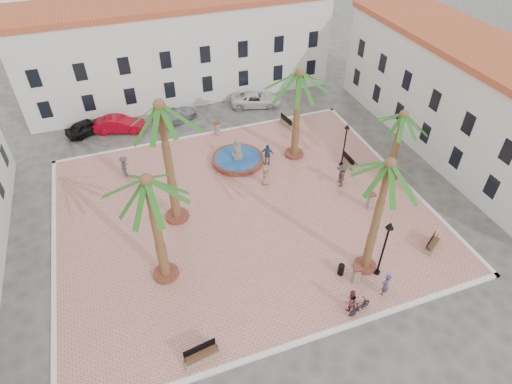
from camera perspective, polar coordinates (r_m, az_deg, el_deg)
The scene contains 36 objects.
ground at distance 31.30m, azimuth -1.72°, elevation -2.64°, with size 120.00×120.00×0.00m, color #56544F.
plaza at distance 31.25m, azimuth -1.73°, elevation -2.54°, with size 26.00×22.00×0.15m, color tan.
kerb_n at distance 39.73m, azimuth -6.83°, elevation 7.67°, with size 26.30×0.30×0.16m, color silver.
kerb_s at distance 24.82m, azimuth 6.86°, elevation -18.96°, with size 26.30×0.30×0.16m, color silver.
kerb_e at distance 36.40m, azimuth 18.07°, elevation 2.33°, with size 0.30×22.30×0.16m, color silver.
kerb_w at distance 31.07m, azimuth -25.32°, elevation -7.84°, with size 0.30×22.30×0.16m, color silver.
building_north at distance 45.54m, azimuth -10.32°, elevation 18.36°, with size 30.40×7.40×9.50m.
building_east at distance 39.70m, azimuth 26.17°, elevation 11.06°, with size 7.40×26.40×9.00m.
fountain at distance 35.68m, azimuth -2.46°, elevation 4.47°, with size 4.30×4.30×2.22m.
palm_nw at distance 26.36m, azimuth -12.51°, elevation 9.49°, with size 5.41×5.41×9.38m.
palm_sw at distance 22.99m, azimuth -14.09°, elevation -0.08°, with size 5.14×5.14×7.92m.
palm_s at distance 23.46m, azimuth 17.11°, elevation 2.05°, with size 4.64×4.64×8.46m.
palm_e at distance 33.51m, azimuth 18.85°, elevation 8.66°, with size 4.91×4.91×5.83m.
palm_ne at distance 33.43m, azimuth 5.75°, elevation 14.18°, with size 5.26×5.26×7.78m.
bench_s at distance 23.96m, azimuth -7.26°, elevation -20.85°, with size 1.94×0.83×0.99m.
bench_se at distance 30.71m, azimuth 22.40°, elevation -6.57°, with size 1.62×1.28×0.85m.
bench_e at distance 36.15m, azimuth 12.41°, elevation 3.93°, with size 0.58×1.84×0.97m.
bench_ne at distance 40.58m, azimuth 4.26°, elevation 9.19°, with size 0.89×1.95×0.99m.
lamppost_s at distance 26.10m, azimuth 16.95°, elevation -6.13°, with size 0.48×0.48×4.39m.
lamppost_e at distance 34.66m, azimuth 11.85°, elevation 7.07°, with size 0.42×0.42×3.91m.
bollard_se at distance 26.95m, azimuth 13.23°, elevation -10.70°, with size 0.55×0.55×1.29m.
bollard_n at distance 39.03m, azimuth -5.23°, elevation 8.45°, with size 0.57×0.57×1.31m.
bollard_e at distance 32.00m, azimuth 15.04°, elevation -1.12°, with size 0.53×0.53×1.36m.
litter_bin at distance 27.39m, azimuth 11.26°, elevation -10.10°, with size 0.40×0.40×0.78m, color black.
cyclist_a at distance 26.69m, azimuth 16.90°, elevation -11.72°, with size 0.62×0.40×1.69m, color #33364F.
bicycle_a at distance 25.92m, azimuth 13.75°, elevation -14.64°, with size 0.53×1.53×0.80m, color black.
cyclist_b at distance 25.55m, azimuth 12.49°, elevation -13.95°, with size 0.78×0.60×1.60m, color #592728.
bicycle_b at distance 25.82m, azimuth 13.63°, elevation -14.59°, with size 0.46×1.63×0.98m, color black.
pedestrian_fountain_a at distance 32.99m, azimuth 1.28°, elevation 2.11°, with size 0.76×0.50×1.56m, color #8A7156.
pedestrian_fountain_b at distance 35.08m, azimuth 1.50°, elevation 5.06°, with size 1.09×0.46×1.87m, color #30435C.
pedestrian_north at distance 35.27m, azimuth -17.07°, elevation 3.29°, with size 1.21×0.70×1.88m, color #505055.
pedestrian_east at distance 33.52m, azimuth 11.35°, elevation 2.27°, with size 1.74×0.55×1.88m, color #645A4E.
car_black at distance 42.30m, azimuth -21.50°, elevation 8.13°, with size 1.61×4.01×1.37m, color black.
car_red at distance 41.56m, azimuth -17.72°, elevation 8.58°, with size 1.57×4.49×1.48m, color #990413.
car_silver at distance 41.86m, azimuth -10.78°, elevation 9.98°, with size 1.85×4.56×1.32m, color #9C9EA5.
car_white at distance 43.92m, azimuth -0.03°, elevation 12.27°, with size 2.30×4.98×1.38m, color silver.
Camera 1 is at (-6.92, -21.88, 21.29)m, focal length 30.00 mm.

